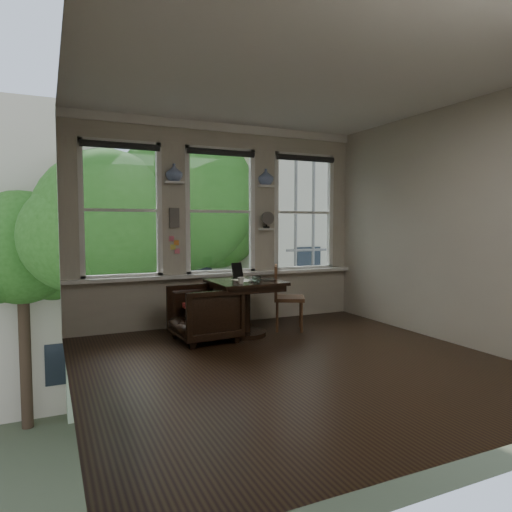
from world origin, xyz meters
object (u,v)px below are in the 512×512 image
armchair_left (204,313)px  side_chair_right (289,298)px  mug (241,281)px  table (245,308)px

armchair_left → side_chair_right: (1.31, 0.10, 0.10)m
armchair_left → side_chair_right: 1.31m
mug → table: bearing=57.7°
armchair_left → mug: size_ratio=8.78×
armchair_left → mug: mug is taller
table → mug: size_ratio=9.93×
table → side_chair_right: 0.72m
armchair_left → side_chair_right: side_chair_right is taller
table → armchair_left: (-0.59, -0.03, -0.01)m
armchair_left → mug: bearing=54.9°
table → mug: (-0.18, -0.28, 0.42)m
side_chair_right → mug: (-0.89, -0.34, 0.33)m
armchair_left → side_chair_right: bearing=89.6°
table → mug: 0.53m
table → mug: mug is taller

